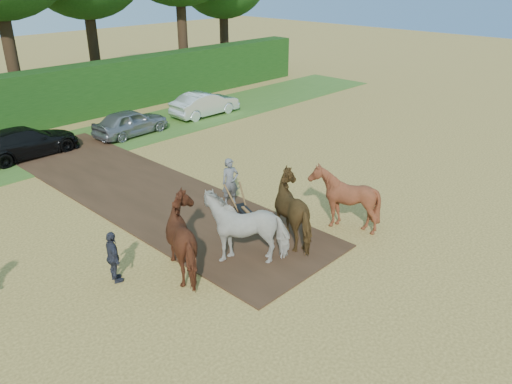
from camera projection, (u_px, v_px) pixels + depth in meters
name	position (u px, v px, depth m)	size (l,w,h in m)	color
ground	(239.00, 276.00, 14.27)	(120.00, 120.00, 0.00)	gold
earth_strip	(142.00, 191.00, 19.66)	(4.50, 17.00, 0.05)	#472D1C
grass_verge	(27.00, 158.00, 23.09)	(50.00, 5.00, 0.03)	#38601E
spectator_far	(113.00, 257.00, 13.74)	(0.91, 0.38, 1.55)	#252731
plough_team	(272.00, 216.00, 15.40)	(7.48, 5.56, 2.15)	#5F2E17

